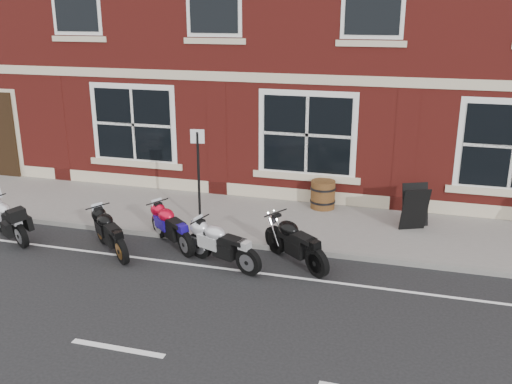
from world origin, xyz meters
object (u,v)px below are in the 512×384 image
moto_naked_black (295,240)px  barrel_planter (323,194)px  moto_sport_black (111,231)px  a_board_sign (415,207)px  moto_touring_silver (9,218)px  moto_sport_silver (223,243)px  parking_sign (198,170)px  moto_sport_red (172,225)px

moto_naked_black → barrel_planter: bearing=39.7°
moto_sport_black → a_board_sign: (6.33, 2.99, 0.15)m
moto_touring_silver → a_board_sign: moto_touring_silver is taller
moto_naked_black → moto_sport_silver: bearing=149.7°
a_board_sign → moto_naked_black: bearing=-158.2°
parking_sign → barrel_planter: bearing=26.5°
moto_sport_black → a_board_sign: 7.00m
moto_sport_silver → barrel_planter: (1.44, 3.80, -0.01)m
moto_touring_silver → moto_sport_red: 3.86m
moto_sport_silver → barrel_planter: moto_sport_silver is taller
moto_sport_black → moto_sport_silver: (2.56, 0.02, 0.00)m
moto_sport_black → barrel_planter: 5.53m
a_board_sign → barrel_planter: a_board_sign is taller
moto_naked_black → parking_sign: 3.11m
barrel_planter → a_board_sign: bearing=-19.8°
moto_sport_red → moto_sport_silver: 1.57m
moto_sport_red → parking_sign: (0.20, 1.17, 0.97)m
barrel_planter → parking_sign: bearing=-143.5°
moto_sport_red → moto_sport_black: bearing=161.0°
moto_naked_black → barrel_planter: 3.30m
moto_touring_silver → a_board_sign: (8.99, 2.94, 0.14)m
moto_sport_black → moto_naked_black: moto_naked_black is taller
moto_sport_red → moto_naked_black: size_ratio=0.94×
barrel_planter → moto_sport_red: bearing=-132.4°
moto_sport_red → barrel_planter: (2.86, 3.14, -0.00)m
moto_touring_silver → moto_sport_black: bearing=-59.9°
moto_touring_silver → barrel_planter: bearing=-29.3°
moto_sport_red → moto_naked_black: bearing=-53.4°
moto_sport_black → moto_naked_black: 4.02m
moto_sport_black → a_board_sign: bearing=-22.8°
moto_sport_silver → barrel_planter: size_ratio=2.49×
moto_sport_silver → parking_sign: bearing=56.2°
moto_touring_silver → moto_sport_black: size_ratio=1.11×
moto_sport_silver → parking_sign: size_ratio=0.78×
moto_sport_black → moto_naked_black: bearing=-40.5°
a_board_sign → moto_sport_silver: bearing=-166.3°
barrel_planter → parking_sign: 3.45m
moto_sport_black → parking_sign: (1.33, 1.85, 0.97)m
moto_touring_silver → barrel_planter: size_ratio=2.27×
moto_sport_red → parking_sign: bearing=30.3°
moto_sport_black → a_board_sign: size_ratio=1.43×
moto_naked_black → a_board_sign: 3.40m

